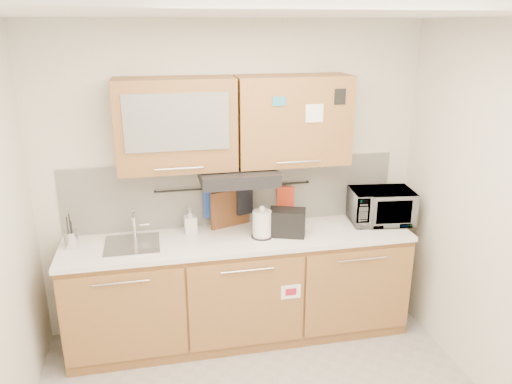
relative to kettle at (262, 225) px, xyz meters
name	(u,v)px	position (x,y,z in m)	size (l,w,h in m)	color
ceiling	(279,14)	(-0.18, -1.15, 1.57)	(3.20, 3.20, 0.00)	white
wall_back	(233,181)	(-0.18, 0.35, 0.27)	(3.20, 3.20, 0.00)	silver
base_cabinet	(240,292)	(-0.18, 0.04, -0.62)	(2.80, 0.64, 0.88)	brown
countertop	(240,239)	(-0.18, 0.04, -0.13)	(2.82, 0.62, 0.04)	white
backsplash	(233,192)	(-0.18, 0.34, 0.17)	(2.80, 0.02, 0.56)	silver
upper_cabinets	(235,122)	(-0.18, 0.18, 0.80)	(1.82, 0.37, 0.70)	brown
range_hood	(238,175)	(-0.18, 0.10, 0.39)	(0.60, 0.46, 0.10)	black
sink	(132,244)	(-1.03, 0.06, -0.10)	(0.42, 0.40, 0.26)	silver
utensil_rail	(234,187)	(-0.18, 0.30, 0.23)	(0.02, 0.02, 1.30)	black
utensil_crock	(71,239)	(-1.48, 0.10, -0.04)	(0.12, 0.12, 0.27)	silver
kettle	(262,225)	(0.00, 0.00, 0.00)	(0.20, 0.18, 0.27)	silver
toaster	(287,222)	(0.21, 0.00, 0.00)	(0.33, 0.26, 0.22)	black
microwave	(381,206)	(1.07, 0.11, 0.04)	(0.52, 0.35, 0.29)	#999999
soap_bottle	(190,221)	(-0.56, 0.19, 0.00)	(0.10, 0.10, 0.22)	#999999
cutting_board	(232,216)	(-0.20, 0.29, -0.02)	(0.38, 0.03, 0.47)	brown
oven_mitt	(212,204)	(-0.37, 0.29, 0.10)	(0.14, 0.03, 0.23)	navy
dark_pouch	(245,202)	(-0.09, 0.29, 0.10)	(0.14, 0.04, 0.22)	black
pot_holder	(286,196)	(0.27, 0.29, 0.12)	(0.15, 0.02, 0.18)	red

